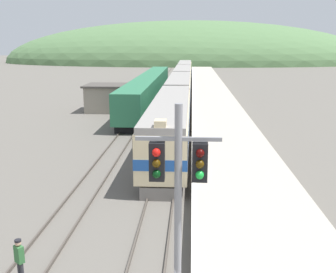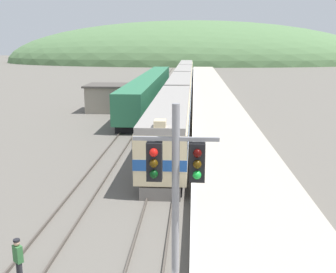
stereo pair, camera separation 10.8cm
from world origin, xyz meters
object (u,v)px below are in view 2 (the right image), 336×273
carriage_second (180,91)px  carriage_third (184,78)px  signal_mast_main (176,196)px  track_worker (18,258)px  express_train_lead_car (171,124)px  carriage_fourth (186,70)px  siding_train (150,89)px

carriage_second → carriage_third: bearing=90.0°
signal_mast_main → track_worker: signal_mast_main is taller
express_train_lead_car → track_worker: bearing=-103.9°
carriage_second → signal_mast_main: (1.33, -41.94, 2.38)m
carriage_fourth → signal_mast_main: signal_mast_main is taller
carriage_third → siding_train: 15.81m
carriage_third → carriage_fourth: size_ratio=1.00×
signal_mast_main → track_worker: bearing=154.7°
carriage_third → siding_train: size_ratio=0.46×
carriage_second → express_train_lead_car: bearing=-90.0°
carriage_second → siding_train: bearing=132.4°
carriage_fourth → signal_mast_main: size_ratio=2.71×
express_train_lead_car → signal_mast_main: 20.93m
carriage_fourth → siding_train: 35.52m
siding_train → carriage_third: bearing=73.5°
carriage_second → siding_train: 6.66m
carriage_second → carriage_fourth: same height
express_train_lead_car → carriage_third: express_train_lead_car is taller
express_train_lead_car → signal_mast_main: bearing=-86.3°
siding_train → carriage_second: bearing=-47.6°
siding_train → signal_mast_main: size_ratio=5.92×
signal_mast_main → express_train_lead_car: bearing=93.7°
track_worker → carriage_third: bearing=85.7°
express_train_lead_car → carriage_third: 41.26m
carriage_second → signal_mast_main: signal_mast_main is taller
express_train_lead_car → carriage_third: size_ratio=1.09×
carriage_third → track_worker: carriage_third is taller
carriage_third → signal_mast_main: bearing=-88.8°
express_train_lead_car → siding_train: (-4.49, 26.10, -0.25)m
carriage_second → signal_mast_main: 42.03m
siding_train → carriage_fourth: bearing=82.7°
carriage_third → signal_mast_main: size_ratio=2.71×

